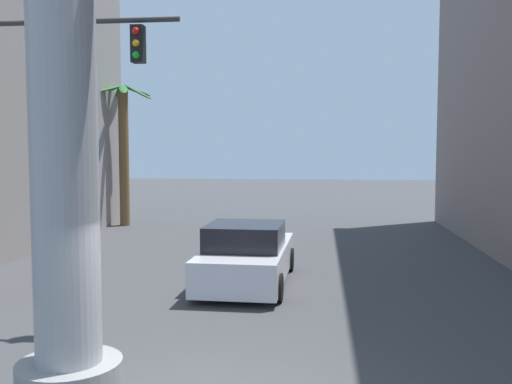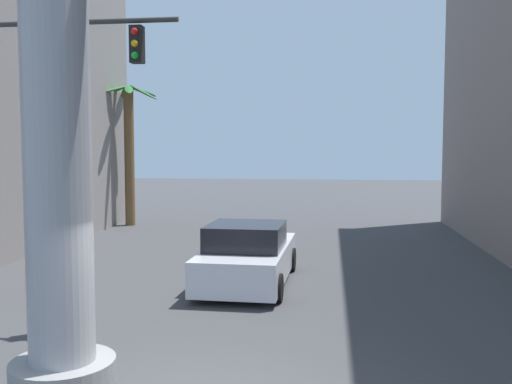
% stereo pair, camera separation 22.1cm
% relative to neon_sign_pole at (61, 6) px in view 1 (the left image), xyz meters
% --- Properties ---
extents(ground_plane, '(91.22, 91.22, 0.00)m').
position_rel_neon_sign_pole_xyz_m(ground_plane, '(1.72, 10.11, -5.12)').
color(ground_plane, '#424244').
extents(neon_sign_pole, '(2.79, 1.32, 11.53)m').
position_rel_neon_sign_pole_xyz_m(neon_sign_pole, '(0.00, 0.00, 0.00)').
color(neon_sign_pole, '#9E9EA3').
rests_on(neon_sign_pole, ground).
extents(street_lamp, '(2.21, 0.28, 7.57)m').
position_rel_neon_sign_pole_xyz_m(street_lamp, '(8.02, 8.67, -0.60)').
color(street_lamp, '#59595E').
rests_on(street_lamp, ground).
extents(car_lead, '(2.17, 4.71, 1.56)m').
position_rel_neon_sign_pole_xyz_m(car_lead, '(1.34, 7.22, -4.41)').
color(car_lead, black).
rests_on(car_lead, ground).
extents(palm_tree_far_left, '(2.81, 2.70, 6.21)m').
position_rel_neon_sign_pole_xyz_m(palm_tree_far_left, '(-5.42, 17.44, -1.39)').
color(palm_tree_far_left, brown).
rests_on(palm_tree_far_left, ground).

